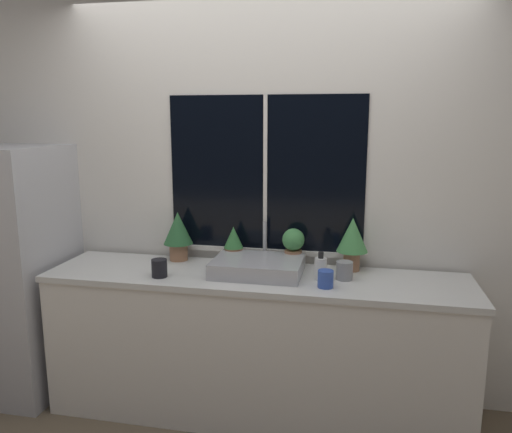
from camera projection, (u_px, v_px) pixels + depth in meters
The scene contains 13 objects.
wall_back at pixel (266, 188), 3.17m from camera, with size 8.00×0.09×2.70m.
wall_left at pixel (40, 168), 4.45m from camera, with size 0.06×7.00×2.70m.
counter at pixel (255, 345), 3.01m from camera, with size 2.49×0.58×0.89m.
refrigerator at pixel (15, 270), 3.27m from camera, with size 0.65×0.72×1.62m.
sink at pixel (258, 266), 2.94m from camera, with size 0.52×0.43×0.27m.
potted_plant_far_left at pixel (178, 232), 3.20m from camera, with size 0.19×0.19×0.31m.
potted_plant_center_left at pixel (234, 245), 3.14m from camera, with size 0.12×0.12×0.24m.
potted_plant_center_right at pixel (293, 246), 3.06m from camera, with size 0.14×0.14×0.24m.
potted_plant_far_right at pixel (352, 238), 2.97m from camera, with size 0.19×0.19×0.32m.
soap_bottle at pixel (321, 268), 2.83m from camera, with size 0.07×0.07×0.16m.
mug_blue at pixel (326, 279), 2.70m from camera, with size 0.09×0.09×0.09m.
mug_grey at pixel (344, 271), 2.83m from camera, with size 0.09×0.09×0.10m.
mug_black at pixel (159, 268), 2.88m from camera, with size 0.09×0.09×0.10m.
Camera 1 is at (0.58, -2.46, 1.79)m, focal length 35.00 mm.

